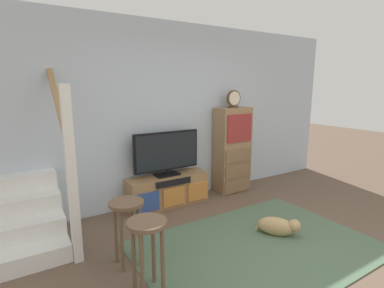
# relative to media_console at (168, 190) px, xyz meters

# --- Properties ---
(ground_plane) EXTENTS (20.00, 20.00, 0.00)m
(ground_plane) POSITION_rel_media_console_xyz_m (0.30, -2.19, -0.23)
(ground_plane) COLOR brown
(back_wall) EXTENTS (6.40, 0.12, 2.70)m
(back_wall) POSITION_rel_media_console_xyz_m (0.30, 0.27, 1.12)
(back_wall) COLOR silver
(back_wall) RESTS_ON ground_plane
(area_rug) EXTENTS (2.60, 1.80, 0.01)m
(area_rug) POSITION_rel_media_console_xyz_m (0.30, -1.59, -0.23)
(area_rug) COLOR #4C664C
(area_rug) RESTS_ON ground_plane
(media_console) EXTENTS (1.23, 0.38, 0.46)m
(media_console) POSITION_rel_media_console_xyz_m (0.00, 0.00, 0.00)
(media_console) COLOR #997047
(media_console) RESTS_ON ground_plane
(television) EXTENTS (1.03, 0.22, 0.66)m
(television) POSITION_rel_media_console_xyz_m (-0.00, 0.02, 0.58)
(television) COLOR black
(television) RESTS_ON media_console
(side_cabinet) EXTENTS (0.58, 0.38, 1.42)m
(side_cabinet) POSITION_rel_media_console_xyz_m (1.23, 0.01, 0.48)
(side_cabinet) COLOR #93704C
(side_cabinet) RESTS_ON ground_plane
(desk_clock) EXTENTS (0.26, 0.08, 0.28)m
(desk_clock) POSITION_rel_media_console_xyz_m (1.22, -0.00, 1.33)
(desk_clock) COLOR #4C3823
(desk_clock) RESTS_ON side_cabinet
(staircase) EXTENTS (1.00, 1.36, 2.20)m
(staircase) POSITION_rel_media_console_xyz_m (-1.94, 0.01, 0.14)
(staircase) COLOR white
(staircase) RESTS_ON ground_plane
(bar_stool_near) EXTENTS (0.34, 0.34, 0.67)m
(bar_stool_near) POSITION_rel_media_console_xyz_m (-1.02, -1.62, 0.27)
(bar_stool_near) COLOR brown
(bar_stool_near) RESTS_ON ground_plane
(bar_stool_far) EXTENTS (0.34, 0.34, 0.67)m
(bar_stool_far) POSITION_rel_media_console_xyz_m (-1.02, -1.12, 0.27)
(bar_stool_far) COLOR brown
(bar_stool_far) RESTS_ON ground_plane
(dog) EXTENTS (0.43, 0.48, 0.23)m
(dog) POSITION_rel_media_console_xyz_m (0.71, -1.51, -0.12)
(dog) COLOR tan
(dog) RESTS_ON ground_plane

